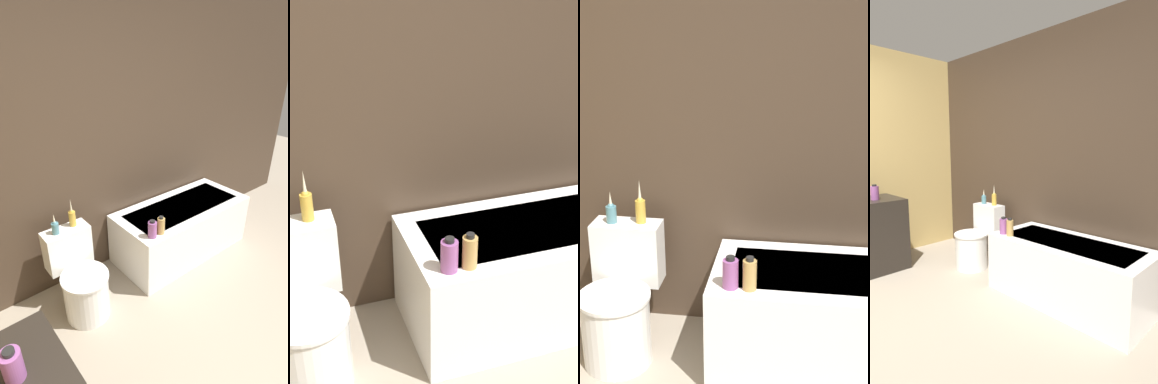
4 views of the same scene
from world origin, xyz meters
TOP-DOWN VIEW (x-y plane):
  - wall_back_tiled at (0.00, 2.17)m, footprint 6.40×0.06m
  - bathtub at (0.81, 1.79)m, footprint 1.45×0.66m
  - toilet at (-0.43, 1.73)m, footprint 0.39×0.56m
  - soap_bottle_glass at (-1.15, 0.86)m, footprint 0.09×0.09m
  - vase_gold at (-0.51, 1.91)m, footprint 0.06×0.06m
  - vase_silver at (-0.35, 1.94)m, footprint 0.06×0.06m
  - shampoo_bottle_tall at (0.21, 1.56)m, footprint 0.08×0.08m
  - shampoo_bottle_short at (0.30, 1.56)m, footprint 0.07×0.07m

SIDE VIEW (x-z plane):
  - bathtub at x=0.81m, z-range 0.00..0.56m
  - toilet at x=-0.43m, z-range -0.05..0.66m
  - shampoo_bottle_tall at x=0.21m, z-range 0.55..0.72m
  - shampoo_bottle_short at x=0.30m, z-range 0.55..0.73m
  - vase_gold at x=-0.51m, z-range 0.69..0.87m
  - vase_silver at x=-0.35m, z-range 0.67..0.92m
  - soap_bottle_glass at x=-1.15m, z-range 0.81..0.99m
  - wall_back_tiled at x=0.00m, z-range 0.00..2.60m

